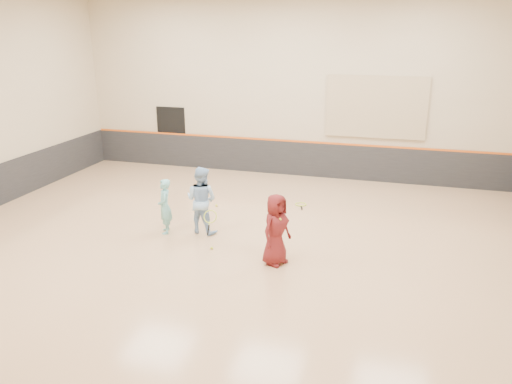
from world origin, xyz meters
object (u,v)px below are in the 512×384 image
(girl, at_px, (165,206))
(spare_racket, at_px, (301,204))
(instructor, at_px, (201,200))
(young_man, at_px, (276,229))

(girl, xyz_separation_m, spare_racket, (2.89, 2.97, -0.67))
(girl, height_order, instructor, instructor)
(instructor, bearing_deg, girl, 28.94)
(girl, distance_m, instructor, 0.93)
(instructor, bearing_deg, spare_racket, -116.73)
(girl, height_order, young_man, young_man)
(girl, distance_m, spare_racket, 4.20)
(spare_racket, bearing_deg, young_man, -87.20)
(young_man, xyz_separation_m, spare_racket, (-0.19, 3.90, -0.77))
(young_man, height_order, spare_racket, young_man)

